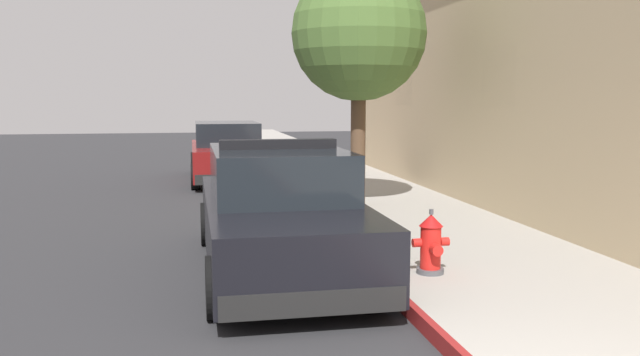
% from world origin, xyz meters
% --- Properties ---
extents(ground_plane, '(28.27, 60.00, 0.20)m').
position_xyz_m(ground_plane, '(-4.45, 10.00, -0.10)').
color(ground_plane, '#2B2B2D').
extents(sidewalk_pavement, '(3.10, 60.00, 0.16)m').
position_xyz_m(sidewalk_pavement, '(1.55, 10.00, 0.08)').
color(sidewalk_pavement, '#9E9991').
rests_on(sidewalk_pavement, ground).
extents(curb_painted_edge, '(0.08, 60.00, 0.16)m').
position_xyz_m(curb_painted_edge, '(-0.04, 10.00, 0.08)').
color(curb_painted_edge, maroon).
rests_on(curb_painted_edge, ground).
extents(storefront_building, '(5.28, 18.71, 5.02)m').
position_xyz_m(storefront_building, '(5.61, 7.62, 2.52)').
color(storefront_building, tan).
rests_on(storefront_building, ground).
extents(police_cruiser, '(1.94, 4.84, 1.68)m').
position_xyz_m(police_cruiser, '(-1.08, 5.09, 0.74)').
color(police_cruiser, black).
rests_on(police_cruiser, ground).
extents(parked_car_silver_ahead, '(1.94, 4.84, 1.56)m').
position_xyz_m(parked_car_silver_ahead, '(-1.23, 14.62, 0.74)').
color(parked_car_silver_ahead, maroon).
rests_on(parked_car_silver_ahead, ground).
extents(fire_hydrant, '(0.44, 0.40, 0.76)m').
position_xyz_m(fire_hydrant, '(0.55, 4.00, 0.51)').
color(fire_hydrant, '#4C4C51').
rests_on(fire_hydrant, sidewalk_pavement).
extents(street_tree, '(2.51, 2.51, 4.49)m').
position_xyz_m(street_tree, '(0.92, 8.87, 3.37)').
color(street_tree, brown).
rests_on(street_tree, sidewalk_pavement).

